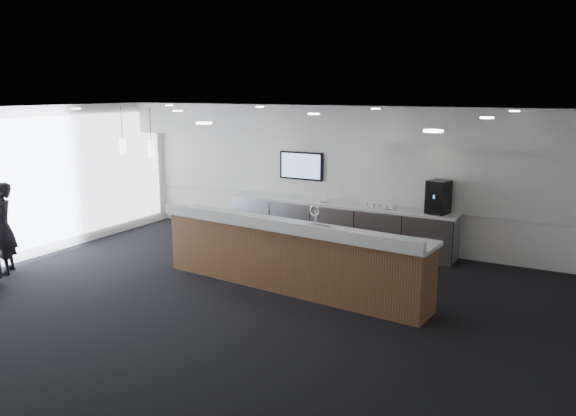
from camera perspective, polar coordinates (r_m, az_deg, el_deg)
The scene contains 22 objects.
ground at distance 9.09m, azimuth -4.47°, elevation -9.39°, with size 10.00×10.00×0.00m, color black.
ceiling at distance 8.47m, azimuth -4.80°, elevation 9.87°, with size 10.00×8.00×0.02m, color black.
back_wall at distance 12.15m, azimuth 5.77°, elevation 3.34°, with size 10.00×0.02×3.00m, color white.
left_wall at distance 12.10m, azimuth -24.87°, elevation 2.27°, with size 0.02×8.00×3.00m, color white.
soffit_bulkhead at distance 11.62m, azimuth 5.01°, elevation 8.68°, with size 10.00×0.90×0.70m, color silver.
alcove_panel at distance 12.10m, azimuth 5.72°, elevation 3.79°, with size 9.80×0.06×1.40m, color silver.
window_blinds_wall at distance 12.07m, azimuth -24.76°, elevation 2.25°, with size 0.04×7.36×2.55m, color white.
back_credenza at distance 12.02m, azimuth 5.00°, elevation -1.70°, with size 5.06×0.66×0.95m.
wall_tv at distance 12.46m, azimuth 1.36°, elevation 4.31°, with size 1.05×0.08×0.62m.
pendant_left at distance 10.62m, azimuth -13.25°, elevation 5.95°, with size 0.12×0.12×0.30m, color #F6E4C0.
pendant_right at distance 11.10m, azimuth -15.96°, elevation 6.05°, with size 0.12×0.12×0.30m, color #F6E4C0.
ceiling_can_lights at distance 8.47m, azimuth -4.79°, elevation 9.67°, with size 7.00×5.00×0.02m, color white, non-canonical shape.
service_counter at distance 9.43m, azimuth 0.19°, elevation -4.86°, with size 4.98×1.28×1.49m.
coffee_machine at distance 11.21m, azimuth 15.04°, elevation 1.08°, with size 0.45×0.53×0.64m.
info_sign_left at distance 11.94m, azimuth 3.68°, elevation 1.09°, with size 0.16×0.02×0.22m, color white.
info_sign_right at distance 11.37m, azimuth 10.12°, elevation 0.44°, with size 0.18×0.02×0.24m, color white.
lounge_guest at distance 11.40m, azimuth -26.97°, elevation -1.86°, with size 0.61×0.40×1.68m, color black.
cup_0 at distance 11.37m, azimuth 10.60°, elevation 0.05°, with size 0.11×0.11×0.10m, color white.
cup_1 at distance 11.41m, azimuth 9.94°, elevation 0.12°, with size 0.11×0.11×0.10m, color white.
cup_2 at distance 11.45m, azimuth 9.27°, elevation 0.19°, with size 0.11×0.11×0.10m, color white.
cup_3 at distance 11.50m, azimuth 8.62°, elevation 0.25°, with size 0.11×0.11×0.10m, color white.
cup_4 at distance 11.55m, azimuth 7.97°, elevation 0.32°, with size 0.11×0.11×0.10m, color white.
Camera 1 is at (4.66, -7.07, 3.29)m, focal length 35.00 mm.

